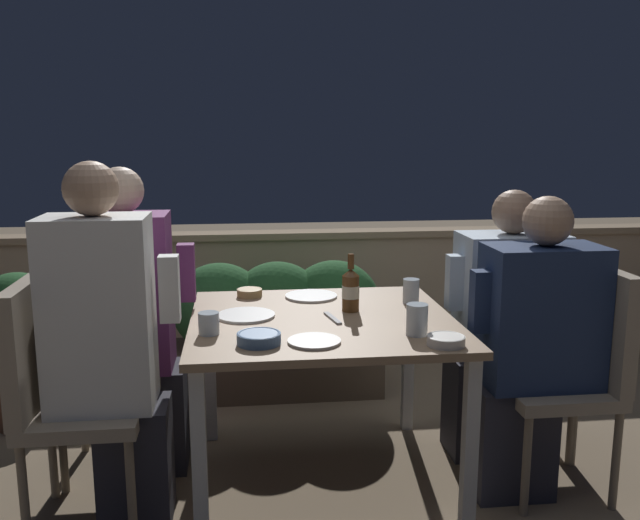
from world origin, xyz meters
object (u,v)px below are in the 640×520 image
Objects in this scene: chair_right_far at (543,334)px; beer_bottle at (351,289)px; chair_left_near at (55,383)px; person_navy_jumper at (531,349)px; chair_right_near at (579,359)px; potted_plant at (19,333)px; chair_left_far at (88,348)px; person_purple_stripe at (135,321)px; person_white_polo at (109,346)px; person_blue_shirt at (500,325)px.

chair_right_far is 3.81× the size of beer_bottle.
chair_left_near is 1.80m from person_navy_jumper.
beer_bottle is (-0.68, 0.26, 0.20)m from person_navy_jumper.
chair_right_near is 0.35m from chair_right_far.
chair_right_near is at bearing -20.29° from potted_plant.
chair_right_far is (1.98, -0.03, 0.00)m from chair_left_far.
chair_right_far is at bearing -1.02° from person_purple_stripe.
chair_right_near and chair_right_far have the same top height.
chair_right_near is at bearing 0.00° from person_navy_jumper.
beer_bottle is (1.12, 0.28, 0.25)m from chair_left_near.
chair_left_near is 1.00m from potted_plant.
person_navy_jumper is 1.55× the size of potted_plant.
chair_left_near is at bearing 180.00° from person_white_polo.
chair_right_far is at bearing 88.04° from chair_right_near.
chair_left_near is 2.00m from chair_right_near.
chair_left_near is at bearing -119.59° from person_purple_stripe.
person_blue_shirt is at bearing 11.53° from chair_left_near.
potted_plant is at bearing 114.09° from chair_left_near.
chair_left_far is 1.00× the size of chair_right_far.
chair_left_near is 1.00× the size of chair_right_far.
chair_left_far is at bearing 173.68° from beer_bottle.
person_purple_stripe is 1.42× the size of chair_right_far.
person_purple_stripe is 1.42× the size of chair_right_near.
person_white_polo reaches higher than chair_left_near.
person_white_polo is at bearing -56.43° from potted_plant.
person_blue_shirt is at bearing -180.00° from chair_right_far.
beer_bottle is at bearing 159.03° from person_navy_jumper.
person_white_polo is 1.12× the size of person_navy_jumper.
person_purple_stripe is 5.39× the size of beer_bottle.
chair_right_near is at bearing -16.45° from beer_bottle.
beer_bottle is (-0.89, -0.09, 0.25)m from chair_right_far.
potted_plant is at bearing 158.02° from person_navy_jumper.
chair_left_far is 0.23m from person_purple_stripe.
person_navy_jumper is at bearing -121.48° from chair_right_far.
person_blue_shirt is (1.58, -0.03, -0.06)m from person_purple_stripe.
person_blue_shirt is 1.55× the size of potted_plant.
chair_right_far is at bearing 10.40° from chair_left_near.
person_white_polo is 1.12× the size of person_blue_shirt.
beer_bottle is (0.92, 0.28, 0.12)m from person_white_polo.
chair_left_far is 1.81m from person_navy_jumper.
chair_left_near reaches higher than potted_plant.
person_navy_jumper reaches higher than beer_bottle.
person_purple_stripe is 0.91m from beer_bottle.
person_blue_shirt reaches higher than chair_right_far.
chair_left_near is at bearing -165.98° from beer_bottle.
beer_bottle is (-0.69, -0.09, 0.20)m from person_blue_shirt.
person_navy_jumper is (1.79, 0.02, 0.05)m from chair_left_near.
person_navy_jumper is (-0.20, -0.00, 0.05)m from chair_right_near.
chair_left_far is 1.78m from person_blue_shirt.
person_white_polo reaches higher than chair_right_far.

